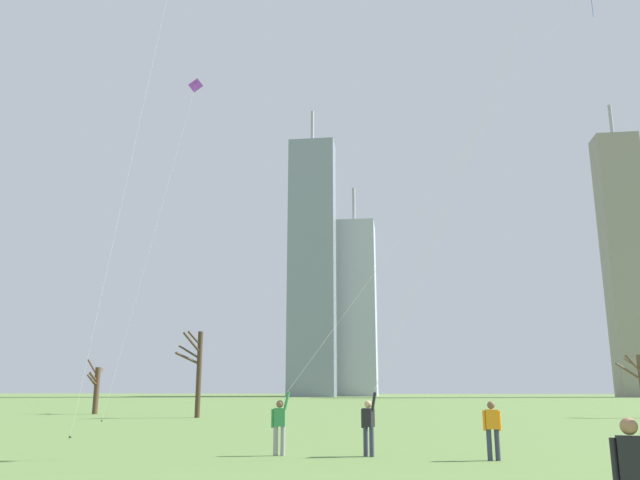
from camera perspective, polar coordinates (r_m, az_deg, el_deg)
name	(u,v)px	position (r m, az deg, el deg)	size (l,w,h in m)	color
kite_flyer_foreground_left_blue	(324,360)	(19.99, 0.36, -10.87)	(12.16, 3.04, 17.81)	gray
kite_flyer_midfield_left_orange	(390,367)	(19.34, 6.40, -11.41)	(6.37, 2.72, 15.14)	#33384C
bystander_watching_nearby	(492,427)	(19.18, 15.41, -16.10)	(0.51, 0.22, 1.62)	#33384C
distant_kite_drifting_left_purple	(188,112)	(46.83, -11.90, 11.36)	(4.33, 3.33, 24.02)	purple
bare_tree_left_of_center	(640,381)	(48.68, 27.08, -11.39)	(1.88, 2.43, 4.23)	brown
bare_tree_leftmost	(197,369)	(44.84, -11.10, -11.48)	(1.72, 1.69, 5.81)	#423326
bare_tree_right_of_center	(96,387)	(53.11, -19.71, -12.45)	(1.52, 2.52, 4.21)	#4C3828
skyline_wide_slab	(355,308)	(154.62, 3.22, -6.18)	(10.19, 11.94, 51.84)	#9EA3AD
skyline_tall_tower	(312,264)	(144.51, -0.73, -2.20)	(10.58, 6.52, 67.80)	gray
skyline_squat_block	(627,261)	(154.19, 26.16, -1.70)	(9.19, 6.31, 66.56)	gray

